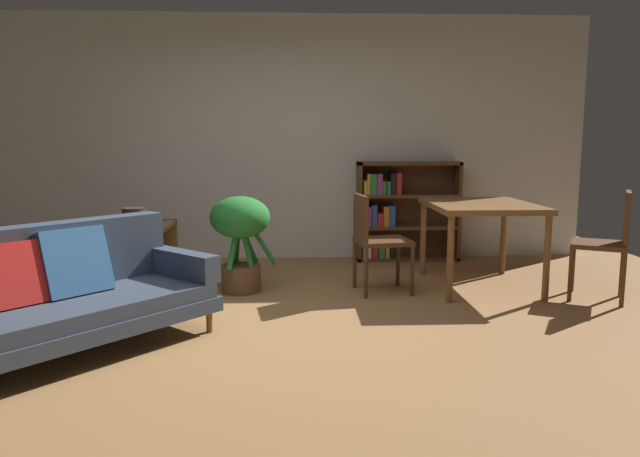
{
  "coord_description": "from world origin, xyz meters",
  "views": [
    {
      "loc": [
        0.1,
        -4.06,
        1.33
      ],
      "look_at": [
        0.3,
        0.29,
        0.69
      ],
      "focal_mm": 33.38,
      "sensor_mm": 36.0,
      "label": 1
    }
  ],
  "objects_px": {
    "desk_speaker": "(134,220)",
    "bookshelf": "(400,211)",
    "fabric_couch": "(48,295)",
    "open_laptop": "(133,224)",
    "potted_floor_plant": "(240,231)",
    "media_console": "(141,257)",
    "dining_chair_far": "(375,237)",
    "dining_table": "(481,212)",
    "dining_chair_near": "(609,239)"
  },
  "relations": [
    {
      "from": "desk_speaker",
      "to": "dining_table",
      "type": "bearing_deg",
      "value": 0.86
    },
    {
      "from": "potted_floor_plant",
      "to": "dining_table",
      "type": "xyz_separation_m",
      "value": [
        2.16,
        0.08,
        0.15
      ]
    },
    {
      "from": "potted_floor_plant",
      "to": "open_laptop",
      "type": "bearing_deg",
      "value": 158.49
    },
    {
      "from": "bookshelf",
      "to": "open_laptop",
      "type": "bearing_deg",
      "value": -159.82
    },
    {
      "from": "potted_floor_plant",
      "to": "dining_table",
      "type": "height_order",
      "value": "potted_floor_plant"
    },
    {
      "from": "fabric_couch",
      "to": "open_laptop",
      "type": "bearing_deg",
      "value": 89.11
    },
    {
      "from": "open_laptop",
      "to": "desk_speaker",
      "type": "bearing_deg",
      "value": -73.7
    },
    {
      "from": "media_console",
      "to": "open_laptop",
      "type": "xyz_separation_m",
      "value": [
        -0.09,
        0.14,
        0.3
      ]
    },
    {
      "from": "media_console",
      "to": "dining_chair_near",
      "type": "relative_size",
      "value": 1.32
    },
    {
      "from": "fabric_couch",
      "to": "media_console",
      "type": "relative_size",
      "value": 1.65
    },
    {
      "from": "dining_table",
      "to": "dining_chair_near",
      "type": "distance_m",
      "value": 1.07
    },
    {
      "from": "media_console",
      "to": "dining_chair_far",
      "type": "height_order",
      "value": "dining_chair_far"
    },
    {
      "from": "fabric_couch",
      "to": "dining_chair_far",
      "type": "height_order",
      "value": "dining_chair_far"
    },
    {
      "from": "fabric_couch",
      "to": "desk_speaker",
      "type": "bearing_deg",
      "value": 84.81
    },
    {
      "from": "fabric_couch",
      "to": "desk_speaker",
      "type": "xyz_separation_m",
      "value": [
        0.14,
        1.54,
        0.26
      ]
    },
    {
      "from": "desk_speaker",
      "to": "potted_floor_plant",
      "type": "height_order",
      "value": "potted_floor_plant"
    },
    {
      "from": "open_laptop",
      "to": "dining_chair_far",
      "type": "distance_m",
      "value": 2.27
    },
    {
      "from": "media_console",
      "to": "dining_chair_far",
      "type": "bearing_deg",
      "value": -9.24
    },
    {
      "from": "media_console",
      "to": "open_laptop",
      "type": "height_order",
      "value": "open_laptop"
    },
    {
      "from": "potted_floor_plant",
      "to": "bookshelf",
      "type": "distance_m",
      "value": 2.17
    },
    {
      "from": "dining_chair_near",
      "to": "potted_floor_plant",
      "type": "bearing_deg",
      "value": 172.28
    },
    {
      "from": "dining_chair_near",
      "to": "desk_speaker",
      "type": "bearing_deg",
      "value": 173.6
    },
    {
      "from": "dining_table",
      "to": "dining_chair_near",
      "type": "bearing_deg",
      "value": -28.07
    },
    {
      "from": "media_console",
      "to": "desk_speaker",
      "type": "xyz_separation_m",
      "value": [
        0.02,
        -0.24,
        0.38
      ]
    },
    {
      "from": "desk_speaker",
      "to": "dining_chair_far",
      "type": "xyz_separation_m",
      "value": [
        2.11,
        -0.1,
        -0.15
      ]
    },
    {
      "from": "media_console",
      "to": "dining_chair_far",
      "type": "xyz_separation_m",
      "value": [
        2.13,
        -0.35,
        0.23
      ]
    },
    {
      "from": "dining_table",
      "to": "dining_chair_near",
      "type": "xyz_separation_m",
      "value": [
        0.93,
        -0.5,
        -0.17
      ]
    },
    {
      "from": "desk_speaker",
      "to": "potted_floor_plant",
      "type": "xyz_separation_m",
      "value": [
        0.92,
        -0.03,
        -0.1
      ]
    },
    {
      "from": "media_console",
      "to": "dining_chair_far",
      "type": "distance_m",
      "value": 2.17
    },
    {
      "from": "desk_speaker",
      "to": "bookshelf",
      "type": "xyz_separation_m",
      "value": [
        2.58,
        1.37,
        -0.1
      ]
    },
    {
      "from": "dining_table",
      "to": "bookshelf",
      "type": "distance_m",
      "value": 1.42
    },
    {
      "from": "fabric_couch",
      "to": "bookshelf",
      "type": "height_order",
      "value": "bookshelf"
    },
    {
      "from": "media_console",
      "to": "dining_table",
      "type": "height_order",
      "value": "dining_table"
    },
    {
      "from": "fabric_couch",
      "to": "bookshelf",
      "type": "xyz_separation_m",
      "value": [
        2.72,
        2.91,
        0.17
      ]
    },
    {
      "from": "desk_speaker",
      "to": "bookshelf",
      "type": "bearing_deg",
      "value": 27.88
    },
    {
      "from": "dining_chair_far",
      "to": "bookshelf",
      "type": "bearing_deg",
      "value": 72.05
    },
    {
      "from": "potted_floor_plant",
      "to": "dining_chair_far",
      "type": "bearing_deg",
      "value": -3.55
    },
    {
      "from": "fabric_couch",
      "to": "dining_chair_near",
      "type": "height_order",
      "value": "dining_chair_near"
    },
    {
      "from": "fabric_couch",
      "to": "potted_floor_plant",
      "type": "distance_m",
      "value": 1.85
    },
    {
      "from": "fabric_couch",
      "to": "bookshelf",
      "type": "bearing_deg",
      "value": 46.87
    },
    {
      "from": "dining_table",
      "to": "dining_chair_far",
      "type": "bearing_deg",
      "value": -171.22
    },
    {
      "from": "open_laptop",
      "to": "dining_chair_far",
      "type": "xyz_separation_m",
      "value": [
        2.22,
        -0.48,
        -0.06
      ]
    },
    {
      "from": "media_console",
      "to": "desk_speaker",
      "type": "distance_m",
      "value": 0.45
    },
    {
      "from": "desk_speaker",
      "to": "potted_floor_plant",
      "type": "distance_m",
      "value": 0.93
    },
    {
      "from": "open_laptop",
      "to": "bookshelf",
      "type": "bearing_deg",
      "value": 20.18
    },
    {
      "from": "media_console",
      "to": "potted_floor_plant",
      "type": "bearing_deg",
      "value": -16.08
    },
    {
      "from": "desk_speaker",
      "to": "dining_chair_far",
      "type": "relative_size",
      "value": 0.25
    },
    {
      "from": "media_console",
      "to": "bookshelf",
      "type": "height_order",
      "value": "bookshelf"
    },
    {
      "from": "open_laptop",
      "to": "dining_chair_near",
      "type": "distance_m",
      "value": 4.21
    },
    {
      "from": "media_console",
      "to": "dining_table",
      "type": "distance_m",
      "value": 3.14
    }
  ]
}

